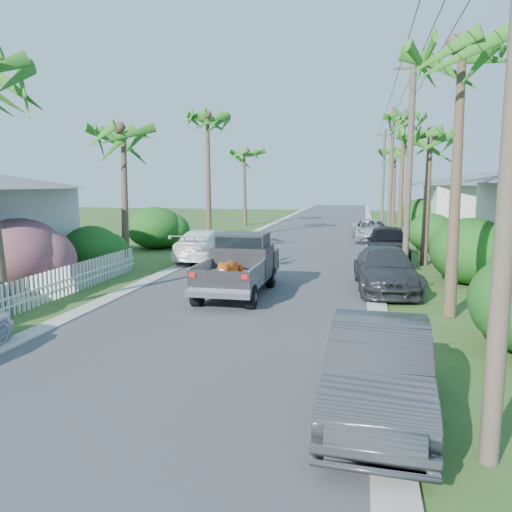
% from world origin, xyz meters
% --- Properties ---
extents(ground, '(120.00, 120.00, 0.00)m').
position_xyz_m(ground, '(0.00, 0.00, 0.00)').
color(ground, '#2F501E').
rests_on(ground, ground).
extents(road, '(8.00, 100.00, 0.02)m').
position_xyz_m(road, '(0.00, 25.00, 0.01)').
color(road, '#38383A').
rests_on(road, ground).
extents(curb_left, '(0.60, 100.00, 0.06)m').
position_xyz_m(curb_left, '(-4.30, 25.00, 0.03)').
color(curb_left, '#A5A39E').
rests_on(curb_left, ground).
extents(curb_right, '(0.60, 100.00, 0.06)m').
position_xyz_m(curb_right, '(4.30, 25.00, 0.03)').
color(curb_right, '#A5A39E').
rests_on(curb_right, ground).
extents(pickup_truck, '(1.98, 5.12, 2.06)m').
position_xyz_m(pickup_truck, '(-0.30, 7.66, 1.01)').
color(pickup_truck, black).
rests_on(pickup_truck, ground).
extents(parked_car_rn, '(1.79, 4.66, 1.51)m').
position_xyz_m(parked_car_rn, '(4.13, -0.81, 0.76)').
color(parked_car_rn, '#303336').
rests_on(parked_car_rn, ground).
extents(parked_car_rm, '(2.44, 5.19, 1.46)m').
position_xyz_m(parked_car_rm, '(4.63, 9.17, 0.73)').
color(parked_car_rm, '#2A2B2F').
rests_on(parked_car_rm, ground).
extents(parked_car_rf, '(2.07, 5.02, 1.70)m').
position_xyz_m(parked_car_rf, '(5.00, 16.23, 0.85)').
color(parked_car_rf, black).
rests_on(parked_car_rf, ground).
extents(parked_car_rd, '(2.72, 5.22, 1.41)m').
position_xyz_m(parked_car_rd, '(4.35, 24.01, 0.70)').
color(parked_car_rd, silver).
rests_on(parked_car_rd, ground).
extents(parked_car_lf, '(2.15, 5.26, 1.53)m').
position_xyz_m(parked_car_lf, '(-3.67, 14.19, 0.76)').
color(parked_car_lf, white).
rests_on(parked_car_lf, ground).
extents(palm_l_b, '(4.40, 4.40, 7.40)m').
position_xyz_m(palm_l_b, '(-6.80, 12.00, 6.15)').
color(palm_l_b, brown).
rests_on(palm_l_b, ground).
extents(palm_l_c, '(4.40, 4.40, 9.20)m').
position_xyz_m(palm_l_c, '(-6.00, 22.00, 7.91)').
color(palm_l_c, brown).
rests_on(palm_l_c, ground).
extents(palm_l_d, '(4.40, 4.40, 7.70)m').
position_xyz_m(palm_l_d, '(-6.50, 34.00, 6.44)').
color(palm_l_d, brown).
rests_on(palm_l_d, ground).
extents(palm_r_a, '(4.40, 4.40, 8.70)m').
position_xyz_m(palm_r_a, '(6.30, 6.00, 7.42)').
color(palm_r_a, brown).
rests_on(palm_r_a, ground).
extents(palm_r_b, '(4.40, 4.40, 7.20)m').
position_xyz_m(palm_r_b, '(6.60, 15.00, 5.95)').
color(palm_r_b, brown).
rests_on(palm_r_b, ground).
extents(palm_r_c, '(4.40, 4.40, 9.40)m').
position_xyz_m(palm_r_c, '(6.20, 26.00, 8.11)').
color(palm_r_c, brown).
rests_on(palm_r_c, ground).
extents(palm_r_d, '(4.40, 4.40, 8.00)m').
position_xyz_m(palm_r_d, '(6.50, 40.00, 6.74)').
color(palm_r_d, brown).
rests_on(palm_r_d, ground).
extents(shrub_l_b, '(3.00, 3.30, 2.60)m').
position_xyz_m(shrub_l_b, '(-7.80, 6.00, 1.30)').
color(shrub_l_b, '#BD1B6B').
rests_on(shrub_l_b, ground).
extents(shrub_l_c, '(2.40, 2.64, 2.00)m').
position_xyz_m(shrub_l_c, '(-7.40, 10.00, 1.00)').
color(shrub_l_c, '#164D16').
rests_on(shrub_l_c, ground).
extents(shrub_l_d, '(3.20, 3.52, 2.40)m').
position_xyz_m(shrub_l_d, '(-8.00, 18.00, 1.20)').
color(shrub_l_d, '#164D16').
rests_on(shrub_l_d, ground).
extents(shrub_r_b, '(3.00, 3.30, 2.50)m').
position_xyz_m(shrub_r_b, '(7.80, 11.00, 1.25)').
color(shrub_r_b, '#164D16').
rests_on(shrub_r_b, ground).
extents(shrub_r_c, '(2.60, 2.86, 2.10)m').
position_xyz_m(shrub_r_c, '(7.50, 20.00, 1.05)').
color(shrub_r_c, '#164D16').
rests_on(shrub_r_c, ground).
extents(shrub_r_d, '(3.20, 3.52, 2.60)m').
position_xyz_m(shrub_r_d, '(8.00, 30.00, 1.30)').
color(shrub_r_d, '#164D16').
rests_on(shrub_r_d, ground).
extents(picket_fence, '(0.10, 11.00, 1.00)m').
position_xyz_m(picket_fence, '(-6.00, 5.50, 0.50)').
color(picket_fence, white).
rests_on(picket_fence, ground).
extents(house_right_far, '(9.00, 8.00, 4.60)m').
position_xyz_m(house_right_far, '(13.00, 30.00, 2.12)').
color(house_right_far, silver).
rests_on(house_right_far, ground).
extents(utility_pole_b, '(1.60, 0.26, 9.00)m').
position_xyz_m(utility_pole_b, '(5.60, 13.00, 4.60)').
color(utility_pole_b, brown).
rests_on(utility_pole_b, ground).
extents(utility_pole_c, '(1.60, 0.26, 9.00)m').
position_xyz_m(utility_pole_c, '(5.60, 28.00, 4.60)').
color(utility_pole_c, brown).
rests_on(utility_pole_c, ground).
extents(utility_pole_d, '(1.60, 0.26, 9.00)m').
position_xyz_m(utility_pole_d, '(5.60, 43.00, 4.60)').
color(utility_pole_d, brown).
rests_on(utility_pole_d, ground).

